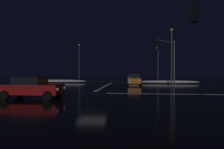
% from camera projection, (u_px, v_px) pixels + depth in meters
% --- Properties ---
extents(ground, '(120.00, 120.00, 0.10)m').
position_uv_depth(ground, '(92.00, 94.00, 17.14)').
color(ground, black).
extents(stop_line_north, '(0.35, 15.02, 0.01)m').
position_uv_depth(stop_line_north, '(106.00, 86.00, 25.83)').
color(stop_line_north, white).
rests_on(stop_line_north, ground).
extents(centre_line_ns, '(22.00, 0.15, 0.01)m').
position_uv_depth(centre_line_ns, '(114.00, 82.00, 37.37)').
color(centre_line_ns, yellow).
rests_on(centre_line_ns, ground).
extents(crosswalk_bar_east, '(15.02, 0.40, 0.01)m').
position_uv_depth(crosswalk_bar_east, '(194.00, 94.00, 16.19)').
color(crosswalk_bar_east, white).
rests_on(crosswalk_bar_east, ground).
extents(snow_bank_left_curb, '(10.11, 1.50, 0.55)m').
position_uv_depth(snow_bank_left_curb, '(59.00, 81.00, 34.13)').
color(snow_bank_left_curb, white).
rests_on(snow_bank_left_curb, ground).
extents(snow_bank_right_curb, '(9.84, 1.50, 0.54)m').
position_uv_depth(snow_bank_right_curb, '(169.00, 82.00, 31.17)').
color(snow_bank_right_curb, white).
rests_on(snow_bank_right_curb, ground).
extents(sedan_orange, '(2.02, 4.33, 1.57)m').
position_uv_depth(sedan_orange, '(134.00, 80.00, 27.86)').
color(sedan_orange, '#C66014').
rests_on(sedan_orange, ground).
extents(sedan_white, '(2.02, 4.33, 1.57)m').
position_uv_depth(sedan_white, '(133.00, 78.00, 34.59)').
color(sedan_white, silver).
rests_on(sedan_white, ground).
extents(sedan_black, '(2.02, 4.33, 1.57)m').
position_uv_depth(sedan_black, '(132.00, 77.00, 40.57)').
color(sedan_black, black).
rests_on(sedan_black, ground).
extents(sedan_red_crossing, '(4.33, 2.02, 1.57)m').
position_uv_depth(sedan_red_crossing, '(32.00, 87.00, 13.78)').
color(sedan_red_crossing, maroon).
rests_on(sedan_red_crossing, ground).
extents(traffic_signal_ne, '(2.82, 2.82, 6.07)m').
position_uv_depth(traffic_signal_ne, '(167.00, 54.00, 24.24)').
color(traffic_signal_ne, '#4C4C51').
rests_on(traffic_signal_ne, ground).
extents(streetlamp_right_near, '(0.44, 0.44, 8.85)m').
position_uv_depth(streetlamp_right_near, '(172.00, 52.00, 30.28)').
color(streetlamp_right_near, '#424247').
rests_on(streetlamp_right_near, ground).
extents(streetlamp_left_far, '(0.44, 0.44, 9.02)m').
position_uv_depth(streetlamp_left_far, '(79.00, 59.00, 48.29)').
color(streetlamp_left_far, '#424247').
rests_on(streetlamp_left_far, ground).
extents(streetlamp_right_far, '(0.44, 0.44, 9.70)m').
position_uv_depth(streetlamp_right_far, '(158.00, 57.00, 46.18)').
color(streetlamp_right_far, '#424247').
rests_on(streetlamp_right_far, ground).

